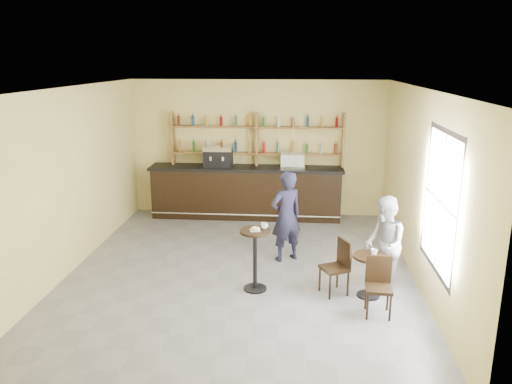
# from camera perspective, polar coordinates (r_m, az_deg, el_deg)

# --- Properties ---
(floor) EXTENTS (7.00, 7.00, 0.00)m
(floor) POSITION_cam_1_polar(r_m,az_deg,el_deg) (9.00, -1.72, -9.01)
(floor) COLOR slate
(floor) RESTS_ON ground
(ceiling) EXTENTS (7.00, 7.00, 0.00)m
(ceiling) POSITION_cam_1_polar(r_m,az_deg,el_deg) (8.24, -1.90, 11.78)
(ceiling) COLOR white
(ceiling) RESTS_ON wall_back
(wall_back) EXTENTS (7.00, 0.00, 7.00)m
(wall_back) POSITION_cam_1_polar(r_m,az_deg,el_deg) (11.89, 0.15, 5.01)
(wall_back) COLOR #E5D482
(wall_back) RESTS_ON floor
(wall_front) EXTENTS (7.00, 0.00, 7.00)m
(wall_front) POSITION_cam_1_polar(r_m,az_deg,el_deg) (5.19, -6.32, -8.49)
(wall_front) COLOR #E5D482
(wall_front) RESTS_ON floor
(wall_left) EXTENTS (0.00, 7.00, 7.00)m
(wall_left) POSITION_cam_1_polar(r_m,az_deg,el_deg) (9.31, -20.48, 1.25)
(wall_left) COLOR #E5D482
(wall_left) RESTS_ON floor
(wall_right) EXTENTS (0.00, 7.00, 7.00)m
(wall_right) POSITION_cam_1_polar(r_m,az_deg,el_deg) (8.67, 18.30, 0.46)
(wall_right) COLOR #E5D482
(wall_right) RESTS_ON floor
(window_pane) EXTENTS (0.00, 2.00, 2.00)m
(window_pane) POSITION_cam_1_polar(r_m,az_deg,el_deg) (7.52, 20.35, -1.09)
(window_pane) COLOR white
(window_pane) RESTS_ON wall_right
(window_frame) EXTENTS (0.04, 1.70, 2.10)m
(window_frame) POSITION_cam_1_polar(r_m,az_deg,el_deg) (7.52, 20.30, -1.09)
(window_frame) COLOR black
(window_frame) RESTS_ON wall_right
(shelf_unit) EXTENTS (4.00, 0.26, 1.40)m
(shelf_unit) POSITION_cam_1_polar(r_m,az_deg,el_deg) (11.73, 0.10, 5.91)
(shelf_unit) COLOR brown
(shelf_unit) RESTS_ON wall_back
(liquor_bottles) EXTENTS (3.68, 0.10, 1.00)m
(liquor_bottles) POSITION_cam_1_polar(r_m,az_deg,el_deg) (11.70, 0.10, 6.74)
(liquor_bottles) COLOR #8C5919
(liquor_bottles) RESTS_ON shelf_unit
(bar_counter) EXTENTS (4.51, 0.88, 1.22)m
(bar_counter) POSITION_cam_1_polar(r_m,az_deg,el_deg) (11.78, -1.13, -0.01)
(bar_counter) COLOR black
(bar_counter) RESTS_ON floor
(espresso_machine) EXTENTS (0.67, 0.44, 0.47)m
(espresso_machine) POSITION_cam_1_polar(r_m,az_deg,el_deg) (11.68, -4.33, 4.08)
(espresso_machine) COLOR black
(espresso_machine) RESTS_ON bar_counter
(pastry_case) EXTENTS (0.57, 0.47, 0.33)m
(pastry_case) POSITION_cam_1_polar(r_m,az_deg,el_deg) (11.55, 4.21, 3.59)
(pastry_case) COLOR silver
(pastry_case) RESTS_ON bar_counter
(pedestal_table) EXTENTS (0.53, 0.53, 1.02)m
(pedestal_table) POSITION_cam_1_polar(r_m,az_deg,el_deg) (8.13, -0.11, -7.80)
(pedestal_table) COLOR black
(pedestal_table) RESTS_ON floor
(napkin) EXTENTS (0.19, 0.19, 0.00)m
(napkin) POSITION_cam_1_polar(r_m,az_deg,el_deg) (7.95, -0.11, -4.38)
(napkin) COLOR white
(napkin) RESTS_ON pedestal_table
(donut) EXTENTS (0.18, 0.18, 0.05)m
(donut) POSITION_cam_1_polar(r_m,az_deg,el_deg) (7.93, -0.04, -4.22)
(donut) COLOR gold
(donut) RESTS_ON napkin
(cup_pedestal) EXTENTS (0.12, 0.12, 0.09)m
(cup_pedestal) POSITION_cam_1_polar(r_m,az_deg,el_deg) (8.02, 0.95, -3.88)
(cup_pedestal) COLOR white
(cup_pedestal) RESTS_ON pedestal_table
(man_main) EXTENTS (0.74, 0.67, 1.70)m
(man_main) POSITION_cam_1_polar(r_m,az_deg,el_deg) (9.21, 3.47, -2.80)
(man_main) COLOR black
(man_main) RESTS_ON floor
(cafe_table) EXTENTS (0.62, 0.62, 0.69)m
(cafe_table) POSITION_cam_1_polar(r_m,az_deg,el_deg) (8.17, 12.83, -9.34)
(cafe_table) COLOR black
(cafe_table) RESTS_ON floor
(cup_cafe) EXTENTS (0.13, 0.13, 0.10)m
(cup_cafe) POSITION_cam_1_polar(r_m,az_deg,el_deg) (8.03, 13.35, -6.75)
(cup_cafe) COLOR white
(cup_cafe) RESTS_ON cafe_table
(chair_west) EXTENTS (0.52, 0.52, 0.89)m
(chair_west) POSITION_cam_1_polar(r_m,az_deg,el_deg) (8.12, 8.94, -8.55)
(chair_west) COLOR black
(chair_west) RESTS_ON floor
(chair_south) EXTENTS (0.40, 0.40, 0.87)m
(chair_south) POSITION_cam_1_polar(r_m,az_deg,el_deg) (7.60, 13.85, -10.57)
(chair_south) COLOR black
(chair_south) RESTS_ON floor
(patron_second) EXTENTS (0.64, 0.80, 1.57)m
(patron_second) POSITION_cam_1_polar(r_m,az_deg,el_deg) (8.28, 14.42, -5.80)
(patron_second) COLOR gray
(patron_second) RESTS_ON floor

